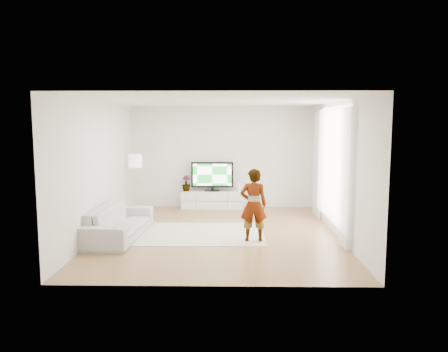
{
  "coord_description": "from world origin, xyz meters",
  "views": [
    {
      "loc": [
        0.29,
        -9.09,
        2.38
      ],
      "look_at": [
        0.12,
        0.4,
        1.19
      ],
      "focal_mm": 35.0,
      "sensor_mm": 36.0,
      "label": 1
    }
  ],
  "objects_px": {
    "player": "(253,205)",
    "floor_lamp": "(135,163)",
    "rug": "(200,233)",
    "media_console": "(212,200)",
    "television": "(212,175)",
    "sofa": "(119,222)"
  },
  "relations": [
    {
      "from": "media_console",
      "to": "player",
      "type": "height_order",
      "value": "player"
    },
    {
      "from": "player",
      "to": "sofa",
      "type": "xyz_separation_m",
      "value": [
        -2.74,
        0.23,
        -0.41
      ]
    },
    {
      "from": "player",
      "to": "sofa",
      "type": "relative_size",
      "value": 0.65
    },
    {
      "from": "television",
      "to": "player",
      "type": "bearing_deg",
      "value": -74.02
    },
    {
      "from": "rug",
      "to": "player",
      "type": "relative_size",
      "value": 1.87
    },
    {
      "from": "sofa",
      "to": "floor_lamp",
      "type": "relative_size",
      "value": 1.46
    },
    {
      "from": "rug",
      "to": "floor_lamp",
      "type": "bearing_deg",
      "value": 130.83
    },
    {
      "from": "player",
      "to": "sofa",
      "type": "bearing_deg",
      "value": -4.62
    },
    {
      "from": "floor_lamp",
      "to": "television",
      "type": "bearing_deg",
      "value": 20.22
    },
    {
      "from": "rug",
      "to": "floor_lamp",
      "type": "relative_size",
      "value": 1.76
    },
    {
      "from": "media_console",
      "to": "player",
      "type": "bearing_deg",
      "value": -73.9
    },
    {
      "from": "sofa",
      "to": "television",
      "type": "bearing_deg",
      "value": -25.99
    },
    {
      "from": "television",
      "to": "rug",
      "type": "relative_size",
      "value": 0.42
    },
    {
      "from": "player",
      "to": "floor_lamp",
      "type": "xyz_separation_m",
      "value": [
        -2.92,
        2.66,
        0.56
      ]
    },
    {
      "from": "sofa",
      "to": "rug",
      "type": "bearing_deg",
      "value": -74.83
    },
    {
      "from": "media_console",
      "to": "rug",
      "type": "height_order",
      "value": "media_console"
    },
    {
      "from": "media_console",
      "to": "rug",
      "type": "relative_size",
      "value": 0.62
    },
    {
      "from": "rug",
      "to": "floor_lamp",
      "type": "height_order",
      "value": "floor_lamp"
    },
    {
      "from": "media_console",
      "to": "player",
      "type": "relative_size",
      "value": 1.16
    },
    {
      "from": "rug",
      "to": "player",
      "type": "bearing_deg",
      "value": -26.89
    },
    {
      "from": "rug",
      "to": "sofa",
      "type": "relative_size",
      "value": 1.21
    },
    {
      "from": "media_console",
      "to": "television",
      "type": "bearing_deg",
      "value": 90.0
    }
  ]
}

